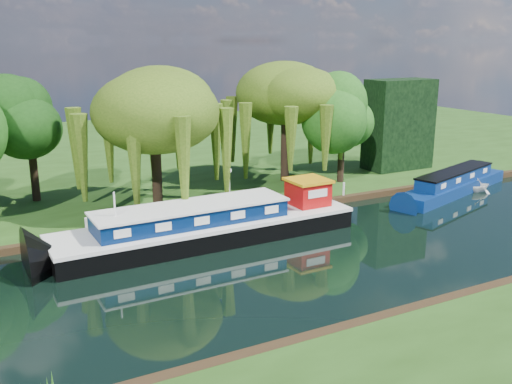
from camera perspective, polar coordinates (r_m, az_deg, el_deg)
ground at (r=32.13m, az=4.56°, el=-6.55°), size 120.00×120.00×0.00m
far_bank at (r=62.43m, az=-12.31°, el=3.93°), size 120.00×52.00×0.45m
dutch_barge at (r=34.49m, az=-4.58°, el=-3.31°), size 18.64×4.53×3.92m
narrowboat at (r=47.83m, az=19.19°, el=0.75°), size 13.82×6.39×2.01m
white_cruiser at (r=49.10m, az=21.32°, el=0.04°), size 2.37×2.06×1.22m
willow_left at (r=39.25m, az=-10.17°, el=7.89°), size 7.63×7.63×9.15m
willow_right at (r=46.49m, az=2.98°, el=8.88°), size 7.22×7.22×8.79m
tree_far_mid at (r=43.47m, az=-21.76°, el=6.51°), size 5.07×5.07×8.30m
tree_far_right at (r=46.71m, az=8.66°, el=7.37°), size 4.70×4.70×7.69m
conifer_hedge at (r=53.13m, az=14.08°, el=6.58°), size 6.00×3.00×8.00m
lamppost at (r=40.46m, az=-2.70°, el=1.59°), size 0.36×0.36×2.56m
mooring_posts at (r=38.59m, az=-2.69°, el=-1.33°), size 19.16×0.16×1.00m
reeds_near at (r=31.05m, az=23.24°, el=-7.46°), size 33.70×1.50×1.10m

